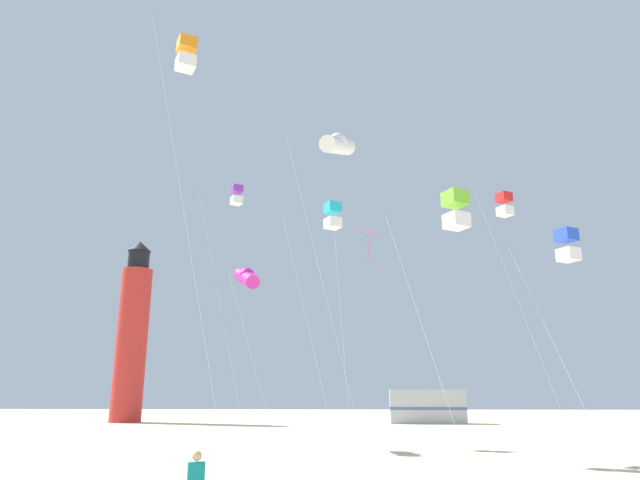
{
  "coord_description": "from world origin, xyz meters",
  "views": [
    {
      "loc": [
        2.22,
        -7.31,
        2.23
      ],
      "look_at": [
        1.34,
        9.37,
        6.84
      ],
      "focal_mm": 31.93,
      "sensor_mm": 36.0,
      "label": 1
    }
  ],
  "objects_px": {
    "kite_box_lime": "(456,210)",
    "rv_van_silver": "(427,407)",
    "kite_flyer_standing": "(195,479)",
    "kite_box_cyan": "(333,216)",
    "kite_diamond_rainbow": "(366,240)",
    "kite_box_blue": "(567,245)",
    "kite_box_orange": "(186,55)",
    "kite_box_scarlet": "(505,205)",
    "kite_tube_white": "(338,145)",
    "kite_box_violet": "(237,196)",
    "lighthouse_distant": "(132,334)",
    "kite_tube_magenta": "(247,277)"
  },
  "relations": [
    {
      "from": "kite_box_violet",
      "to": "kite_diamond_rainbow",
      "type": "bearing_deg",
      "value": -44.92
    },
    {
      "from": "kite_box_violet",
      "to": "rv_van_silver",
      "type": "relative_size",
      "value": 2.18
    },
    {
      "from": "kite_diamond_rainbow",
      "to": "kite_box_scarlet",
      "type": "height_order",
      "value": "kite_box_scarlet"
    },
    {
      "from": "kite_box_cyan",
      "to": "kite_tube_white",
      "type": "bearing_deg",
      "value": -82.16
    },
    {
      "from": "kite_box_scarlet",
      "to": "kite_box_orange",
      "type": "bearing_deg",
      "value": -142.8
    },
    {
      "from": "kite_box_orange",
      "to": "kite_box_scarlet",
      "type": "relative_size",
      "value": 1.19
    },
    {
      "from": "kite_box_violet",
      "to": "kite_flyer_standing",
      "type": "bearing_deg",
      "value": -79.93
    },
    {
      "from": "kite_diamond_rainbow",
      "to": "kite_box_scarlet",
      "type": "bearing_deg",
      "value": 20.43
    },
    {
      "from": "kite_box_scarlet",
      "to": "kite_box_cyan",
      "type": "xyz_separation_m",
      "value": [
        -8.21,
        -3.0,
        -1.38
      ]
    },
    {
      "from": "kite_box_lime",
      "to": "kite_box_scarlet",
      "type": "bearing_deg",
      "value": 66.82
    },
    {
      "from": "kite_tube_magenta",
      "to": "kite_box_orange",
      "type": "relative_size",
      "value": 0.62
    },
    {
      "from": "lighthouse_distant",
      "to": "kite_box_cyan",
      "type": "bearing_deg",
      "value": -55.94
    },
    {
      "from": "kite_tube_magenta",
      "to": "kite_flyer_standing",
      "type": "bearing_deg",
      "value": -82.81
    },
    {
      "from": "rv_van_silver",
      "to": "kite_box_lime",
      "type": "bearing_deg",
      "value": -92.98
    },
    {
      "from": "kite_box_lime",
      "to": "kite_diamond_rainbow",
      "type": "bearing_deg",
      "value": 107.84
    },
    {
      "from": "kite_tube_magenta",
      "to": "lighthouse_distant",
      "type": "height_order",
      "value": "lighthouse_distant"
    },
    {
      "from": "kite_box_violet",
      "to": "kite_box_blue",
      "type": "distance_m",
      "value": 19.31
    },
    {
      "from": "kite_tube_magenta",
      "to": "kite_diamond_rainbow",
      "type": "height_order",
      "value": "kite_diamond_rainbow"
    },
    {
      "from": "kite_box_lime",
      "to": "rv_van_silver",
      "type": "height_order",
      "value": "kite_box_lime"
    },
    {
      "from": "kite_diamond_rainbow",
      "to": "kite_box_cyan",
      "type": "bearing_deg",
      "value": -161.67
    },
    {
      "from": "kite_box_blue",
      "to": "kite_box_cyan",
      "type": "xyz_separation_m",
      "value": [
        -8.3,
        3.79,
        2.44
      ]
    },
    {
      "from": "kite_flyer_standing",
      "to": "kite_box_violet",
      "type": "distance_m",
      "value": 23.06
    },
    {
      "from": "kite_box_scarlet",
      "to": "lighthouse_distant",
      "type": "height_order",
      "value": "lighthouse_distant"
    },
    {
      "from": "kite_box_orange",
      "to": "kite_tube_white",
      "type": "height_order",
      "value": "kite_box_orange"
    },
    {
      "from": "kite_box_lime",
      "to": "kite_tube_white",
      "type": "relative_size",
      "value": 0.64
    },
    {
      "from": "kite_box_violet",
      "to": "lighthouse_distant",
      "type": "bearing_deg",
      "value": 122.89
    },
    {
      "from": "kite_box_cyan",
      "to": "kite_tube_white",
      "type": "relative_size",
      "value": 0.81
    },
    {
      "from": "kite_box_cyan",
      "to": "kite_box_violet",
      "type": "bearing_deg",
      "value": 127.14
    },
    {
      "from": "kite_box_blue",
      "to": "rv_van_silver",
      "type": "relative_size",
      "value": 1.21
    },
    {
      "from": "kite_box_scarlet",
      "to": "lighthouse_distant",
      "type": "relative_size",
      "value": 0.7
    },
    {
      "from": "kite_tube_magenta",
      "to": "kite_box_scarlet",
      "type": "distance_m",
      "value": 13.12
    },
    {
      "from": "kite_box_orange",
      "to": "kite_diamond_rainbow",
      "type": "bearing_deg",
      "value": 49.87
    },
    {
      "from": "kite_box_scarlet",
      "to": "kite_box_cyan",
      "type": "distance_m",
      "value": 8.85
    },
    {
      "from": "kite_tube_white",
      "to": "kite_flyer_standing",
      "type": "bearing_deg",
      "value": -107.5
    },
    {
      "from": "kite_box_cyan",
      "to": "lighthouse_distant",
      "type": "bearing_deg",
      "value": 124.06
    },
    {
      "from": "kite_box_cyan",
      "to": "rv_van_silver",
      "type": "relative_size",
      "value": 1.58
    },
    {
      "from": "kite_box_lime",
      "to": "lighthouse_distant",
      "type": "xyz_separation_m",
      "value": [
        -23.48,
        36.13,
        0.25
      ]
    },
    {
      "from": "kite_box_orange",
      "to": "kite_box_scarlet",
      "type": "xyz_separation_m",
      "value": [
        12.92,
        9.81,
        -2.22
      ]
    },
    {
      "from": "kite_box_violet",
      "to": "lighthouse_distant",
      "type": "relative_size",
      "value": 0.85
    },
    {
      "from": "kite_box_cyan",
      "to": "kite_diamond_rainbow",
      "type": "bearing_deg",
      "value": 18.33
    },
    {
      "from": "kite_flyer_standing",
      "to": "kite_box_blue",
      "type": "xyz_separation_m",
      "value": [
        10.83,
        7.23,
        6.71
      ]
    },
    {
      "from": "kite_box_scarlet",
      "to": "lighthouse_distant",
      "type": "bearing_deg",
      "value": 136.93
    },
    {
      "from": "kite_box_violet",
      "to": "kite_box_orange",
      "type": "bearing_deg",
      "value": -85.51
    },
    {
      "from": "kite_box_violet",
      "to": "kite_box_lime",
      "type": "distance_m",
      "value": 18.76
    },
    {
      "from": "kite_box_violet",
      "to": "kite_box_cyan",
      "type": "xyz_separation_m",
      "value": [
        5.86,
        -7.73,
        -3.84
      ]
    },
    {
      "from": "kite_diamond_rainbow",
      "to": "kite_box_blue",
      "type": "bearing_deg",
      "value": -31.82
    },
    {
      "from": "kite_box_cyan",
      "to": "kite_box_lime",
      "type": "bearing_deg",
      "value": -61.5
    },
    {
      "from": "kite_box_lime",
      "to": "kite_diamond_rainbow",
      "type": "distance_m",
      "value": 8.08
    },
    {
      "from": "kite_box_orange",
      "to": "kite_box_lime",
      "type": "height_order",
      "value": "kite_box_orange"
    },
    {
      "from": "kite_flyer_standing",
      "to": "kite_box_cyan",
      "type": "distance_m",
      "value": 14.55
    }
  ]
}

